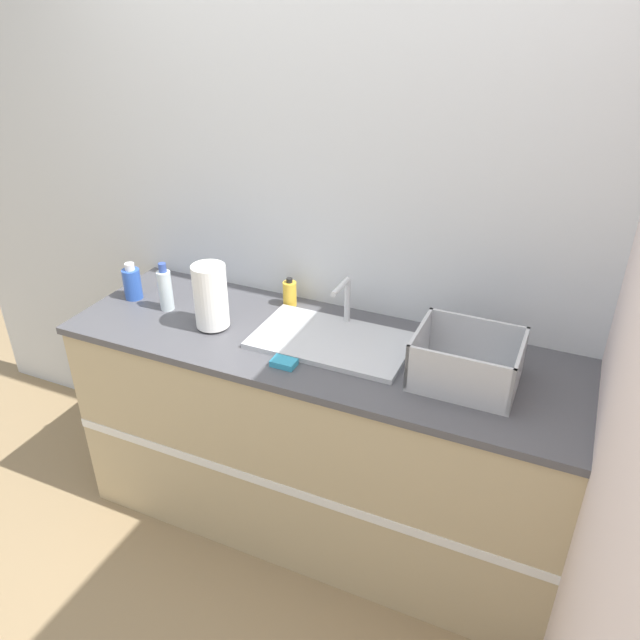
# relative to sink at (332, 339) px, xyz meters

# --- Properties ---
(ground_plane) EXTENTS (12.00, 12.00, 0.00)m
(ground_plane) POSITION_rel_sink_xyz_m (-0.05, -0.34, -0.95)
(ground_plane) COLOR #937A56
(wall_back) EXTENTS (4.40, 0.06, 2.60)m
(wall_back) POSITION_rel_sink_xyz_m (-0.05, 0.32, 0.35)
(wall_back) COLOR silver
(wall_back) RESTS_ON ground_plane
(wall_right) EXTENTS (0.06, 2.63, 2.60)m
(wall_right) POSITION_rel_sink_xyz_m (0.99, -0.02, 0.35)
(wall_right) COLOR silver
(wall_right) RESTS_ON ground_plane
(counter_cabinet) EXTENTS (2.03, 0.65, 0.94)m
(counter_cabinet) POSITION_rel_sink_xyz_m (-0.05, -0.02, -0.48)
(counter_cabinet) COLOR tan
(counter_cabinet) RESTS_ON ground_plane
(sink) EXTENTS (0.60, 0.35, 0.21)m
(sink) POSITION_rel_sink_xyz_m (0.00, 0.00, 0.00)
(sink) COLOR silver
(sink) RESTS_ON counter_cabinet
(paper_towel_roll) EXTENTS (0.13, 0.13, 0.27)m
(paper_towel_roll) POSITION_rel_sink_xyz_m (-0.48, -0.09, 0.12)
(paper_towel_roll) COLOR #4C4C51
(paper_towel_roll) RESTS_ON counter_cabinet
(dish_rack) EXTENTS (0.35, 0.29, 0.18)m
(dish_rack) POSITION_rel_sink_xyz_m (0.52, -0.05, 0.05)
(dish_rack) COLOR #B7BABF
(dish_rack) RESTS_ON counter_cabinet
(bottle_blue) EXTENTS (0.08, 0.08, 0.16)m
(bottle_blue) POSITION_rel_sink_xyz_m (-0.94, -0.01, 0.06)
(bottle_blue) COLOR #2D56B7
(bottle_blue) RESTS_ON counter_cabinet
(bottle_clear) EXTENTS (0.06, 0.06, 0.21)m
(bottle_clear) POSITION_rel_sink_xyz_m (-0.74, -0.03, 0.08)
(bottle_clear) COLOR silver
(bottle_clear) RESTS_ON counter_cabinet
(soap_dispenser) EXTENTS (0.06, 0.06, 0.13)m
(soap_dispenser) POSITION_rel_sink_xyz_m (-0.29, 0.21, 0.04)
(soap_dispenser) COLOR gold
(soap_dispenser) RESTS_ON counter_cabinet
(sponge) EXTENTS (0.09, 0.06, 0.02)m
(sponge) POSITION_rel_sink_xyz_m (-0.10, -0.22, -0.00)
(sponge) COLOR #3399BF
(sponge) RESTS_ON counter_cabinet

